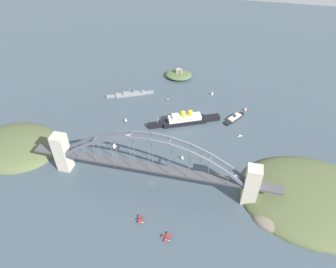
% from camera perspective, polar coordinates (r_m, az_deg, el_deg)
% --- Properties ---
extents(ground_plane, '(1400.00, 1400.00, 0.00)m').
position_cam_1_polar(ground_plane, '(348.99, -2.98, -9.16)').
color(ground_plane, '#3D4C56').
extents(harbor_arch_bridge, '(273.59, 14.09, 71.03)m').
position_cam_1_polar(harbor_arch_bridge, '(328.50, -3.14, -6.03)').
color(harbor_arch_bridge, beige).
rests_on(harbor_arch_bridge, ground).
extents(headland_west_shore, '(112.72, 94.94, 27.29)m').
position_cam_1_polar(headland_west_shore, '(435.75, -26.72, -2.30)').
color(headland_west_shore, '#515B38').
rests_on(headland_west_shore, ground).
extents(headland_east_shore, '(156.90, 126.31, 28.27)m').
position_cam_1_polar(headland_east_shore, '(367.10, 25.06, -11.09)').
color(headland_east_shore, '#515B38').
rests_on(headland_east_shore, ground).
extents(ocean_liner, '(95.54, 50.64, 19.62)m').
position_cam_1_polar(ocean_liner, '(424.97, 3.17, 2.68)').
color(ocean_liner, black).
rests_on(ocean_liner, ground).
extents(naval_cruiser, '(69.46, 34.03, 16.11)m').
position_cam_1_polar(naval_cruiser, '(487.94, -7.00, 7.48)').
color(naval_cruiser, gray).
rests_on(naval_cruiser, ground).
extents(harbor_ferry_steamer, '(27.98, 36.97, 7.25)m').
position_cam_1_polar(harbor_ferry_steamer, '(443.71, 12.28, 2.93)').
color(harbor_ferry_steamer, black).
rests_on(harbor_ferry_steamer, ground).
extents(fort_island_mid_harbor, '(45.22, 38.26, 15.77)m').
position_cam_1_polar(fort_island_mid_harbor, '(533.03, 2.01, 11.05)').
color(fort_island_mid_harbor, '#4C6038').
rests_on(fort_island_mid_harbor, ground).
extents(seaplane_taxiing_near_bridge, '(7.87, 11.29, 5.02)m').
position_cam_1_polar(seaplane_taxiing_near_bridge, '(306.22, -0.09, -18.82)').
color(seaplane_taxiing_near_bridge, '#B7B7B2').
rests_on(seaplane_taxiing_near_bridge, ground).
extents(seaplane_second_in_formation, '(7.16, 10.04, 4.98)m').
position_cam_1_polar(seaplane_second_in_formation, '(317.87, -5.08, -15.72)').
color(seaplane_second_in_formation, '#B7B7B2').
rests_on(seaplane_second_in_formation, ground).
extents(small_boat_0, '(6.68, 3.91, 2.07)m').
position_cam_1_polar(small_boat_0, '(416.67, 13.29, -0.34)').
color(small_boat_0, gold).
rests_on(small_boat_0, ground).
extents(small_boat_1, '(2.58, 11.27, 2.17)m').
position_cam_1_polar(small_boat_1, '(377.49, 6.36, -4.42)').
color(small_boat_1, brown).
rests_on(small_boat_1, ground).
extents(small_boat_2, '(3.81, 6.59, 7.33)m').
position_cam_1_polar(small_boat_2, '(490.18, 8.25, 7.62)').
color(small_boat_2, silver).
rests_on(small_boat_2, ground).
extents(small_boat_3, '(8.77, 2.71, 2.07)m').
position_cam_1_polar(small_boat_3, '(474.13, -0.06, 6.44)').
color(small_boat_3, '#2D6B3D').
rests_on(small_boat_3, ground).
extents(small_boat_4, '(6.76, 9.95, 9.64)m').
position_cam_1_polar(small_boat_4, '(393.22, -10.06, -1.93)').
color(small_boat_4, silver).
rests_on(small_boat_4, ground).
extents(small_boat_5, '(3.70, 11.11, 2.11)m').
position_cam_1_polar(small_boat_5, '(362.68, 12.48, -7.73)').
color(small_boat_5, '#234C8C').
rests_on(small_boat_5, ground).
extents(small_boat_6, '(6.29, 4.17, 7.65)m').
position_cam_1_polar(small_boat_6, '(463.64, 14.29, 4.60)').
color(small_boat_6, '#B2231E').
rests_on(small_boat_6, ground).
extents(small_boat_7, '(7.77, 4.83, 7.00)m').
position_cam_1_polar(small_boat_7, '(408.72, -7.30, 0.10)').
color(small_boat_7, silver).
rests_on(small_boat_7, ground).
extents(small_boat_8, '(5.39, 6.58, 6.93)m').
position_cam_1_polar(small_boat_8, '(432.73, -7.93, 2.66)').
color(small_boat_8, brown).
rests_on(small_boat_8, ground).
extents(small_boat_9, '(5.45, 5.23, 6.82)m').
position_cam_1_polar(small_boat_9, '(373.17, 2.66, -4.30)').
color(small_boat_9, gold).
rests_on(small_boat_9, ground).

